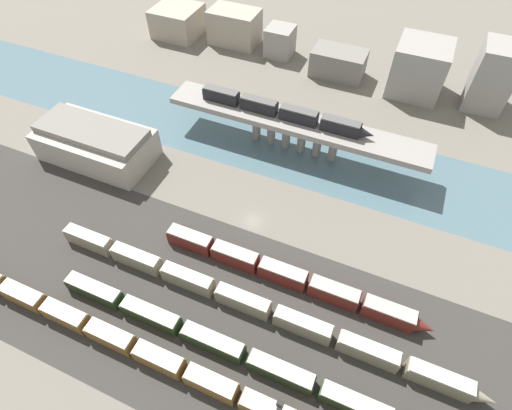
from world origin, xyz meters
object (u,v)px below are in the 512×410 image
Objects in this scene: train_yard_mid at (289,375)px; train_yard_outer at (288,276)px; train_on_bridge at (283,111)px; train_yard_near at (140,350)px; train_yard_far at (249,303)px; warehouse_building at (96,143)px.

train_yard_outer is at bearing 110.81° from train_yard_mid.
train_on_bridge is 0.54× the size of train_yard_near.
train_on_bridge is at bearing 103.47° from train_yard_far.
train_yard_far is 1.56× the size of train_yard_outer.
train_yard_outer is at bearing -67.16° from train_on_bridge.
train_on_bridge is 49.69m from warehouse_building.
train_on_bridge is at bearing 112.84° from train_yard_outer.
train_on_bridge is 0.81× the size of train_yard_outer.
train_yard_outer is (5.06, 8.82, -0.03)m from train_yard_far.
warehouse_building is (-43.24, -23.56, -6.71)m from train_on_bridge.
train_yard_outer is at bearing -14.87° from warehouse_building.
warehouse_building reaches higher than train_yard_near.
train_yard_near is 0.89× the size of train_yard_mid.
train_yard_mid is 19.57m from train_yard_outer.
train_on_bridge reaches higher than warehouse_building.
train_yard_far is 60.17m from warehouse_building.
train_yard_mid is 15.30m from train_yard_far.
train_on_bridge is 0.52× the size of train_yard_far.
train_yard_far is (14.41, 16.14, 0.09)m from train_yard_near.
train_yard_near reaches higher than train_yard_mid.
train_on_bridge reaches higher than train_yard_outer.
train_yard_near is 1.50× the size of train_yard_outer.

